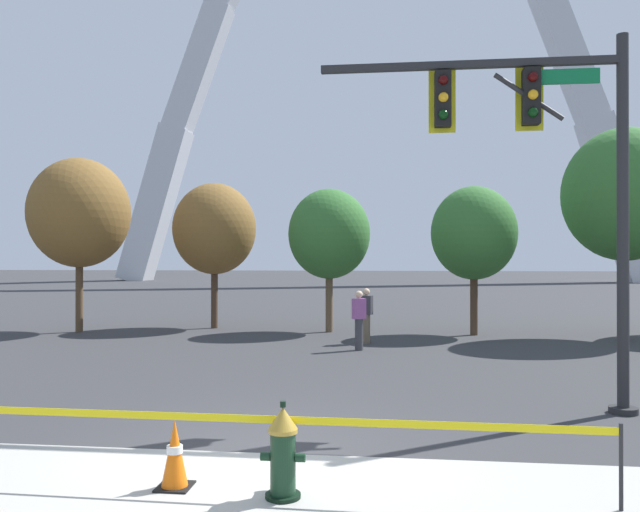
# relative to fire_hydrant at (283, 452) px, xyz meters

# --- Properties ---
(ground_plane) EXTENTS (240.00, 240.00, 0.00)m
(ground_plane) POSITION_rel_fire_hydrant_xyz_m (-0.55, 1.55, -0.47)
(ground_plane) COLOR #333335
(fire_hydrant) EXTENTS (0.46, 0.48, 0.99)m
(fire_hydrant) POSITION_rel_fire_hydrant_xyz_m (0.00, 0.00, 0.00)
(fire_hydrant) COLOR black
(fire_hydrant) RESTS_ON ground
(caution_tape_barrier) EXTENTS (6.72, 0.14, 0.85)m
(caution_tape_barrier) POSITION_rel_fire_hydrant_xyz_m (-0.04, 0.10, 0.15)
(caution_tape_barrier) COLOR #232326
(caution_tape_barrier) RESTS_ON ground
(traffic_cone_by_hydrant) EXTENTS (0.36, 0.36, 0.73)m
(traffic_cone_by_hydrant) POSITION_rel_fire_hydrant_xyz_m (-1.19, 0.13, -0.11)
(traffic_cone_by_hydrant) COLOR black
(traffic_cone_by_hydrant) RESTS_ON ground
(traffic_signal_gantry) EXTENTS (5.02, 0.44, 6.00)m
(traffic_signal_gantry) POSITION_rel_fire_hydrant_xyz_m (3.59, 4.04, 3.60)
(traffic_signal_gantry) COLOR #232326
(traffic_signal_gantry) RESTS_ON ground
(monument_arch) EXTENTS (58.26, 3.21, 52.65)m
(monument_arch) POSITION_rel_fire_hydrant_xyz_m (-0.55, 61.47, 22.61)
(monument_arch) COLOR silver
(monument_arch) RESTS_ON ground
(tree_far_left) EXTENTS (3.32, 3.32, 5.80)m
(tree_far_left) POSITION_rel_fire_hydrant_xyz_m (-9.27, 13.38, 3.50)
(tree_far_left) COLOR brown
(tree_far_left) RESTS_ON ground
(tree_left_mid) EXTENTS (2.92, 2.92, 5.11)m
(tree_left_mid) POSITION_rel_fire_hydrant_xyz_m (-5.13, 15.05, 3.03)
(tree_left_mid) COLOR #473323
(tree_left_mid) RESTS_ON ground
(tree_center_left) EXTENTS (2.73, 2.73, 4.78)m
(tree_center_left) POSITION_rel_fire_hydrant_xyz_m (-0.99, 14.35, 2.80)
(tree_center_left) COLOR brown
(tree_center_left) RESTS_ON ground
(tree_center_right) EXTENTS (2.73, 2.73, 4.77)m
(tree_center_right) POSITION_rel_fire_hydrant_xyz_m (3.70, 14.07, 2.79)
(tree_center_right) COLOR #473323
(tree_center_right) RESTS_ON ground
(tree_right_mid) EXTENTS (3.66, 3.66, 6.41)m
(tree_right_mid) POSITION_rel_fire_hydrant_xyz_m (8.09, 13.43, 3.92)
(tree_right_mid) COLOR brown
(tree_right_mid) RESTS_ON ground
(pedestrian_walking_left) EXTENTS (0.39, 0.34, 1.59)m
(pedestrian_walking_left) POSITION_rel_fire_hydrant_xyz_m (0.22, 10.32, 0.35)
(pedestrian_walking_left) COLOR #38383D
(pedestrian_walking_left) RESTS_ON ground
(pedestrian_standing_center) EXTENTS (0.39, 0.30, 1.59)m
(pedestrian_standing_center) POSITION_rel_fire_hydrant_xyz_m (0.36, 11.70, 0.35)
(pedestrian_standing_center) COLOR brown
(pedestrian_standing_center) RESTS_ON ground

